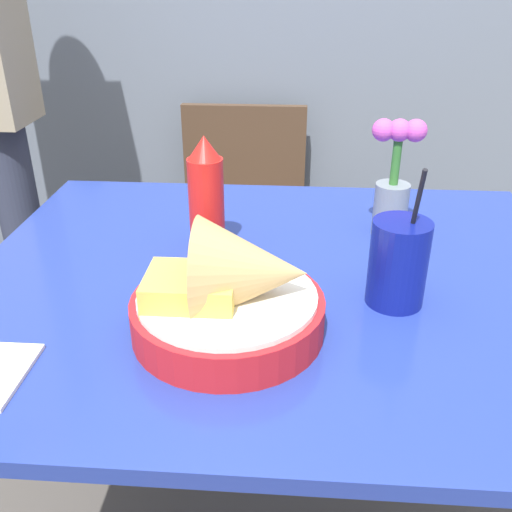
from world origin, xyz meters
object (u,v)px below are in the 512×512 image
at_px(chair_far_window, 242,213).
at_px(drink_cup, 398,265).
at_px(flower_vase, 393,185).
at_px(ketchup_bottle, 206,197).
at_px(food_basket, 235,295).

relative_size(chair_far_window, drink_cup, 3.62).
bearing_deg(flower_vase, ketchup_bottle, -165.13).
distance_m(ketchup_bottle, drink_cup, 0.35).
xyz_separation_m(food_basket, flower_vase, (0.26, 0.35, 0.04)).
height_order(ketchup_bottle, drink_cup, drink_cup).
bearing_deg(food_basket, ketchup_bottle, 106.72).
height_order(ketchup_bottle, flower_vase, flower_vase).
relative_size(drink_cup, flower_vase, 1.01).
distance_m(drink_cup, flower_vase, 0.25).
xyz_separation_m(chair_far_window, drink_cup, (0.33, -0.94, 0.32)).
relative_size(ketchup_bottle, drink_cup, 0.94).
xyz_separation_m(chair_far_window, flower_vase, (0.35, -0.70, 0.36)).
relative_size(chair_far_window, ketchup_bottle, 3.84).
bearing_deg(flower_vase, food_basket, -126.97).
xyz_separation_m(drink_cup, flower_vase, (0.02, 0.25, 0.04)).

